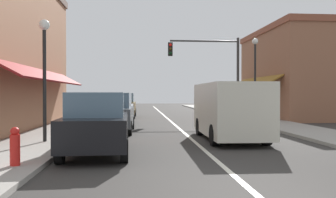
{
  "coord_description": "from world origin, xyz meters",
  "views": [
    {
      "loc": [
        -2.01,
        -5.53,
        1.74
      ],
      "look_at": [
        -0.29,
        15.68,
        1.42
      ],
      "focal_mm": 38.78,
      "sensor_mm": 36.0,
      "label": 1
    }
  ],
  "objects_px": {
    "parked_car_nearest_left": "(97,124)",
    "van_in_lane": "(229,109)",
    "traffic_signal_mast_arm": "(214,63)",
    "fire_hydrant": "(15,146)",
    "parked_car_third_left": "(118,109)",
    "parked_car_far_left": "(123,105)",
    "street_lamp_left_near": "(44,59)",
    "street_lamp_right_mid": "(255,66)",
    "parked_car_second_left": "(113,113)"
  },
  "relations": [
    {
      "from": "parked_car_nearest_left",
      "to": "van_in_lane",
      "type": "xyz_separation_m",
      "value": [
        4.59,
        2.96,
        0.27
      ]
    },
    {
      "from": "traffic_signal_mast_arm",
      "to": "fire_hydrant",
      "type": "xyz_separation_m",
      "value": [
        -7.88,
        -16.02,
        -3.25
      ]
    },
    {
      "from": "van_in_lane",
      "to": "fire_hydrant",
      "type": "relative_size",
      "value": 5.98
    },
    {
      "from": "parked_car_third_left",
      "to": "van_in_lane",
      "type": "height_order",
      "value": "van_in_lane"
    },
    {
      "from": "van_in_lane",
      "to": "fire_hydrant",
      "type": "height_order",
      "value": "van_in_lane"
    },
    {
      "from": "parked_car_nearest_left",
      "to": "van_in_lane",
      "type": "distance_m",
      "value": 5.47
    },
    {
      "from": "fire_hydrant",
      "to": "traffic_signal_mast_arm",
      "type": "bearing_deg",
      "value": 63.81
    },
    {
      "from": "traffic_signal_mast_arm",
      "to": "parked_car_nearest_left",
      "type": "bearing_deg",
      "value": -114.27
    },
    {
      "from": "parked_car_third_left",
      "to": "fire_hydrant",
      "type": "distance_m",
      "value": 12.39
    },
    {
      "from": "van_in_lane",
      "to": "traffic_signal_mast_arm",
      "type": "xyz_separation_m",
      "value": [
        1.7,
        11.0,
        2.65
      ]
    },
    {
      "from": "parked_car_nearest_left",
      "to": "parked_car_third_left",
      "type": "bearing_deg",
      "value": 88.36
    },
    {
      "from": "parked_car_far_left",
      "to": "fire_hydrant",
      "type": "xyz_separation_m",
      "value": [
        -1.66,
        -17.95,
        -0.33
      ]
    },
    {
      "from": "parked_car_nearest_left",
      "to": "parked_car_far_left",
      "type": "bearing_deg",
      "value": 88.13
    },
    {
      "from": "traffic_signal_mast_arm",
      "to": "street_lamp_left_near",
      "type": "xyz_separation_m",
      "value": [
        -8.27,
        -11.87,
        -0.9
      ]
    },
    {
      "from": "parked_car_nearest_left",
      "to": "parked_car_third_left",
      "type": "relative_size",
      "value": 1.01
    },
    {
      "from": "van_in_lane",
      "to": "street_lamp_right_mid",
      "type": "distance_m",
      "value": 8.44
    },
    {
      "from": "street_lamp_right_mid",
      "to": "fire_hydrant",
      "type": "relative_size",
      "value": 5.73
    },
    {
      "from": "street_lamp_right_mid",
      "to": "parked_car_second_left",
      "type": "bearing_deg",
      "value": -151.27
    },
    {
      "from": "parked_car_nearest_left",
      "to": "parked_car_far_left",
      "type": "xyz_separation_m",
      "value": [
        0.08,
        15.89,
        0.0
      ]
    },
    {
      "from": "parked_car_second_left",
      "to": "parked_car_far_left",
      "type": "bearing_deg",
      "value": 91.11
    },
    {
      "from": "parked_car_third_left",
      "to": "street_lamp_right_mid",
      "type": "xyz_separation_m",
      "value": [
        8.0,
        0.14,
        2.46
      ]
    },
    {
      "from": "parked_car_third_left",
      "to": "street_lamp_left_near",
      "type": "height_order",
      "value": "street_lamp_left_near"
    },
    {
      "from": "street_lamp_left_near",
      "to": "parked_car_second_left",
      "type": "bearing_deg",
      "value": 62.55
    },
    {
      "from": "fire_hydrant",
      "to": "parked_car_second_left",
      "type": "bearing_deg",
      "value": 78.54
    },
    {
      "from": "parked_car_far_left",
      "to": "traffic_signal_mast_arm",
      "type": "distance_m",
      "value": 7.13
    },
    {
      "from": "street_lamp_right_mid",
      "to": "traffic_signal_mast_arm",
      "type": "bearing_deg",
      "value": 115.45
    },
    {
      "from": "parked_car_third_left",
      "to": "parked_car_nearest_left",
      "type": "bearing_deg",
      "value": -90.14
    },
    {
      "from": "parked_car_third_left",
      "to": "street_lamp_left_near",
      "type": "relative_size",
      "value": 0.97
    },
    {
      "from": "parked_car_far_left",
      "to": "traffic_signal_mast_arm",
      "type": "height_order",
      "value": "traffic_signal_mast_arm"
    },
    {
      "from": "parked_car_second_left",
      "to": "street_lamp_left_near",
      "type": "height_order",
      "value": "street_lamp_left_near"
    },
    {
      "from": "traffic_signal_mast_arm",
      "to": "street_lamp_right_mid",
      "type": "xyz_separation_m",
      "value": [
        1.71,
        -3.6,
        -0.46
      ]
    },
    {
      "from": "traffic_signal_mast_arm",
      "to": "fire_hydrant",
      "type": "bearing_deg",
      "value": -116.19
    },
    {
      "from": "parked_car_third_left",
      "to": "traffic_signal_mast_arm",
      "type": "height_order",
      "value": "traffic_signal_mast_arm"
    },
    {
      "from": "parked_car_nearest_left",
      "to": "parked_car_far_left",
      "type": "distance_m",
      "value": 15.89
    },
    {
      "from": "parked_car_second_left",
      "to": "traffic_signal_mast_arm",
      "type": "distance_m",
      "value": 10.54
    },
    {
      "from": "street_lamp_right_mid",
      "to": "parked_car_nearest_left",
      "type": "bearing_deg",
      "value": -127.71
    },
    {
      "from": "parked_car_far_left",
      "to": "street_lamp_right_mid",
      "type": "distance_m",
      "value": 9.97
    },
    {
      "from": "van_in_lane",
      "to": "street_lamp_right_mid",
      "type": "bearing_deg",
      "value": 65.8
    },
    {
      "from": "parked_car_nearest_left",
      "to": "parked_car_second_left",
      "type": "height_order",
      "value": "same"
    },
    {
      "from": "traffic_signal_mast_arm",
      "to": "parked_car_third_left",
      "type": "bearing_deg",
      "value": -149.26
    },
    {
      "from": "parked_car_far_left",
      "to": "street_lamp_left_near",
      "type": "relative_size",
      "value": 0.98
    },
    {
      "from": "street_lamp_right_mid",
      "to": "fire_hydrant",
      "type": "bearing_deg",
      "value": -127.68
    },
    {
      "from": "traffic_signal_mast_arm",
      "to": "street_lamp_right_mid",
      "type": "bearing_deg",
      "value": -64.55
    },
    {
      "from": "traffic_signal_mast_arm",
      "to": "street_lamp_right_mid",
      "type": "distance_m",
      "value": 4.01
    },
    {
      "from": "parked_car_third_left",
      "to": "parked_car_far_left",
      "type": "relative_size",
      "value": 0.99
    },
    {
      "from": "fire_hydrant",
      "to": "parked_car_third_left",
      "type": "bearing_deg",
      "value": 82.6
    },
    {
      "from": "parked_car_third_left",
      "to": "street_lamp_right_mid",
      "type": "height_order",
      "value": "street_lamp_right_mid"
    },
    {
      "from": "traffic_signal_mast_arm",
      "to": "street_lamp_left_near",
      "type": "bearing_deg",
      "value": -124.88
    },
    {
      "from": "parked_car_nearest_left",
      "to": "fire_hydrant",
      "type": "bearing_deg",
      "value": -129.11
    },
    {
      "from": "parked_car_nearest_left",
      "to": "traffic_signal_mast_arm",
      "type": "height_order",
      "value": "traffic_signal_mast_arm"
    }
  ]
}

